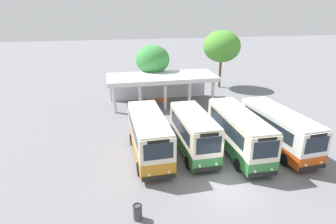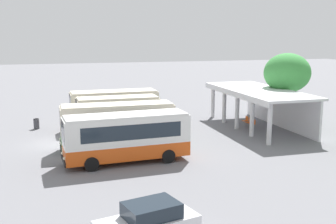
% 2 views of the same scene
% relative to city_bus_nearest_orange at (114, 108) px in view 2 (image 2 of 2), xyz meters
% --- Properties ---
extents(ground_plane, '(180.00, 180.00, 0.00)m').
position_rel_city_bus_nearest_orange_xyz_m(ground_plane, '(4.33, -4.92, -1.82)').
color(ground_plane, slate).
extents(city_bus_nearest_orange, '(2.54, 7.66, 3.30)m').
position_rel_city_bus_nearest_orange_xyz_m(city_bus_nearest_orange, '(0.00, 0.00, 0.00)').
color(city_bus_nearest_orange, black).
rests_on(city_bus_nearest_orange, ground).
extents(city_bus_second_in_row, '(2.33, 6.59, 3.28)m').
position_rel_city_bus_nearest_orange_xyz_m(city_bus_second_in_row, '(3.41, -0.24, -0.02)').
color(city_bus_second_in_row, black).
rests_on(city_bus_second_in_row, ground).
extents(city_bus_middle_cream, '(2.33, 8.12, 3.29)m').
position_rel_city_bus_nearest_orange_xyz_m(city_bus_middle_cream, '(6.81, -0.80, -0.01)').
color(city_bus_middle_cream, black).
rests_on(city_bus_middle_cream, ground).
extents(city_bus_fourth_amber, '(2.74, 8.13, 3.16)m').
position_rel_city_bus_nearest_orange_xyz_m(city_bus_fourth_amber, '(10.22, -0.80, -0.07)').
color(city_bus_fourth_amber, black).
rests_on(city_bus_fourth_amber, ground).
extents(parked_car_flank, '(2.69, 4.32, 1.62)m').
position_rel_city_bus_nearest_orange_xyz_m(parked_car_flank, '(20.87, -1.90, -1.00)').
color(parked_car_flank, black).
rests_on(parked_car_flank, ground).
extents(terminal_canopy, '(12.44, 5.04, 3.40)m').
position_rel_city_bus_nearest_orange_xyz_m(terminal_canopy, '(3.29, 12.69, 0.74)').
color(terminal_canopy, silver).
rests_on(terminal_canopy, ground).
extents(waiting_chair_end_by_column, '(0.45, 0.45, 0.86)m').
position_rel_city_bus_nearest_orange_xyz_m(waiting_chair_end_by_column, '(2.30, 11.56, -1.30)').
color(waiting_chair_end_by_column, slate).
rests_on(waiting_chair_end_by_column, ground).
extents(waiting_chair_second_from_end, '(0.45, 0.45, 0.86)m').
position_rel_city_bus_nearest_orange_xyz_m(waiting_chair_second_from_end, '(3.03, 11.51, -1.30)').
color(waiting_chair_second_from_end, slate).
rests_on(waiting_chair_second_from_end, ground).
extents(waiting_chair_middle_seat, '(0.45, 0.45, 0.86)m').
position_rel_city_bus_nearest_orange_xyz_m(waiting_chair_middle_seat, '(3.75, 11.51, -1.30)').
color(waiting_chair_middle_seat, slate).
rests_on(waiting_chair_middle_seat, ground).
extents(roadside_tree_behind_canopy, '(4.16, 4.16, 6.49)m').
position_rel_city_bus_nearest_orange_xyz_m(roadside_tree_behind_canopy, '(2.73, 15.28, 2.88)').
color(roadside_tree_behind_canopy, brown).
rests_on(roadside_tree_behind_canopy, ground).
extents(litter_bin_apron, '(0.49, 0.49, 0.90)m').
position_rel_city_bus_nearest_orange_xyz_m(litter_bin_apron, '(-1.59, -6.60, -1.37)').
color(litter_bin_apron, '#3F3F47').
rests_on(litter_bin_apron, ground).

